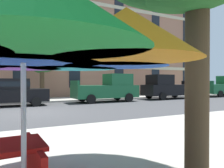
% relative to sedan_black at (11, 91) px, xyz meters
% --- Properties ---
extents(ground_plane, '(120.00, 120.00, 0.00)m').
position_rel_sedan_black_xyz_m(ground_plane, '(0.90, -3.70, -0.95)').
color(ground_plane, '#424244').
extents(sidewalk_far, '(56.00, 3.60, 0.12)m').
position_rel_sedan_black_xyz_m(sidewalk_far, '(0.90, 3.10, -0.89)').
color(sidewalk_far, '#B2ADA3').
rests_on(sidewalk_far, ground).
extents(apartment_building, '(44.85, 12.08, 19.20)m').
position_rel_sedan_black_xyz_m(apartment_building, '(0.90, 11.29, 8.65)').
color(apartment_building, '#A87056').
rests_on(apartment_building, ground).
extents(sedan_black, '(4.40, 1.98, 1.78)m').
position_rel_sedan_black_xyz_m(sedan_black, '(0.00, 0.00, 0.00)').
color(sedan_black, black).
rests_on(sedan_black, ground).
extents(pickup_green, '(5.10, 2.12, 2.20)m').
position_rel_sedan_black_xyz_m(pickup_green, '(6.94, 0.00, 0.08)').
color(pickup_green, '#195933').
rests_on(pickup_green, ground).
extents(pickup_black, '(5.10, 2.12, 2.20)m').
position_rel_sedan_black_xyz_m(pickup_black, '(12.98, 0.00, 0.08)').
color(pickup_black, black).
rests_on(pickup_black, ground).
extents(pickup_green_midblock, '(5.10, 2.12, 2.20)m').
position_rel_sedan_black_xyz_m(pickup_green_midblock, '(20.88, 0.00, 0.08)').
color(pickup_green_midblock, '#195933').
rests_on(pickup_green_midblock, ground).
extents(street_tree_middle, '(2.46, 2.46, 4.80)m').
position_rel_sedan_black_xyz_m(street_tree_middle, '(2.48, 2.97, 2.53)').
color(street_tree_middle, '#4C3823').
rests_on(street_tree_middle, ground).
extents(patio_umbrella, '(3.82, 3.82, 2.39)m').
position_rel_sedan_black_xyz_m(patio_umbrella, '(-0.40, -12.70, 1.11)').
color(patio_umbrella, silver).
rests_on(patio_umbrella, ground).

